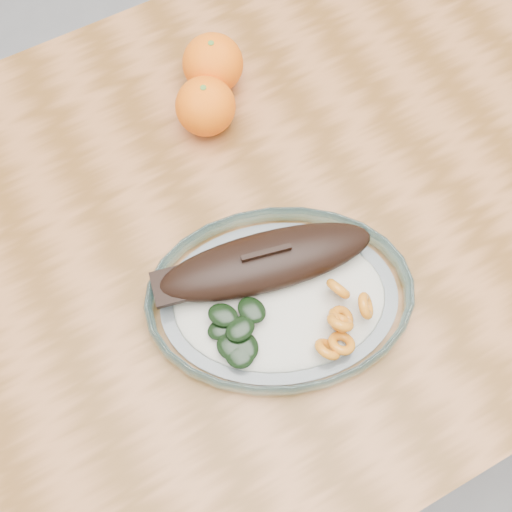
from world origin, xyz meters
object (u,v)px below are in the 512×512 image
(plated_meal, at_px, (279,295))
(orange_left, at_px, (205,106))
(dining_table, at_px, (275,236))
(orange_right, at_px, (213,64))

(plated_meal, distance_m, orange_left, 0.28)
(dining_table, xyz_separation_m, orange_right, (0.02, 0.21, 0.14))
(dining_table, bearing_deg, plated_meal, -118.81)
(dining_table, distance_m, orange_right, 0.26)
(dining_table, relative_size, plated_meal, 1.60)
(orange_left, bearing_deg, plated_meal, -98.37)
(orange_left, distance_m, orange_right, 0.07)
(orange_right, bearing_deg, orange_left, -125.06)
(plated_meal, height_order, orange_left, plated_meal)
(plated_meal, relative_size, orange_right, 8.92)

